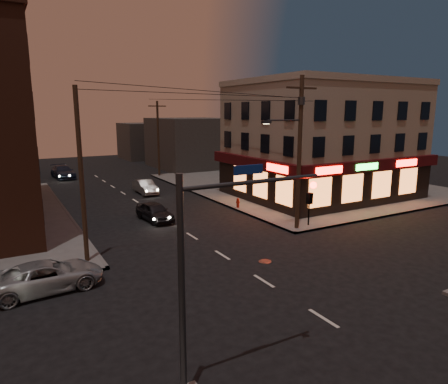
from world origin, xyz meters
TOP-DOWN VIEW (x-y plane):
  - ground at (0.00, 0.00)m, footprint 120.00×120.00m
  - sidewalk_ne at (18.00, 19.00)m, footprint 24.00×28.00m
  - pizza_building at (15.93, 13.43)m, footprint 15.85×12.85m
  - bg_building_ne_a at (14.00, 38.00)m, footprint 10.00×12.00m
  - bg_building_ne_b at (12.00, 52.00)m, footprint 8.00×8.00m
  - utility_pole_main at (6.68, 5.80)m, footprint 4.20×0.44m
  - utility_pole_far at (6.80, 32.00)m, footprint 0.26×0.26m
  - utility_pole_west at (-6.80, 6.50)m, footprint 0.24×0.24m
  - traffic_signal at (-5.57, -5.60)m, footprint 4.49×0.32m
  - suv_cross at (-8.97, 4.00)m, footprint 4.96×2.57m
  - sedan_near at (-0.77, 12.77)m, footprint 2.01×4.14m
  - sedan_mid at (1.86, 22.70)m, footprint 1.45×4.10m
  - sedan_far at (-3.75, 36.59)m, footprint 2.52×5.37m
  - fire_hydrant at (6.40, 12.77)m, footprint 0.35×0.35m

SIDE VIEW (x-z plane):
  - ground at x=0.00m, z-range 0.00..0.00m
  - sidewalk_ne at x=18.00m, z-range 0.00..0.15m
  - fire_hydrant at x=6.40m, z-range 0.19..0.97m
  - suv_cross at x=-8.97m, z-range 0.00..1.34m
  - sedan_mid at x=1.86m, z-range 0.00..1.35m
  - sedan_near at x=-0.77m, z-range 0.00..1.36m
  - sedan_far at x=-3.75m, z-range 0.00..1.51m
  - bg_building_ne_b at x=12.00m, z-range 0.00..6.00m
  - bg_building_ne_a at x=14.00m, z-range 0.00..7.00m
  - traffic_signal at x=-5.57m, z-range 0.92..7.39m
  - utility_pole_far at x=6.80m, z-range 0.15..9.15m
  - utility_pole_west at x=-6.80m, z-range 0.15..9.15m
  - pizza_building at x=15.93m, z-range 0.10..10.60m
  - utility_pole_main at x=6.68m, z-range 0.76..10.76m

